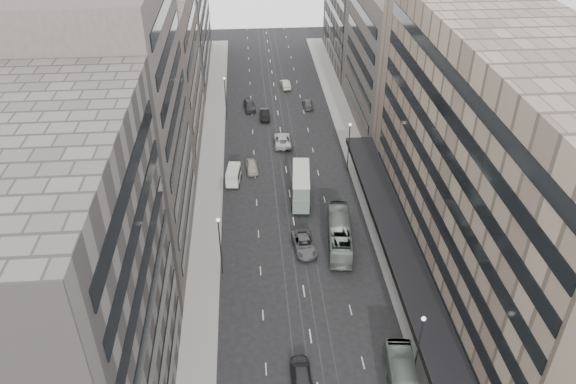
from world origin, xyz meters
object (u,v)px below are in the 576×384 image
object	(u,v)px
double_decker	(301,185)
panel_van	(234,175)
sedan_2	(304,244)
bus_far	(339,234)

from	to	relation	value
double_decker	panel_van	size ratio (longest dim) A/B	2.02
double_decker	sedan_2	bearing A→B (deg)	-88.13
bus_far	double_decker	world-z (taller)	double_decker
bus_far	sedan_2	size ratio (longest dim) A/B	2.01
bus_far	panel_van	bearing A→B (deg)	-42.89
double_decker	sedan_2	distance (m)	11.48
sedan_2	panel_van	bearing A→B (deg)	113.23
bus_far	panel_van	size ratio (longest dim) A/B	2.71
bus_far	sedan_2	xyz separation A→B (m)	(-4.69, -0.75, -0.82)
sedan_2	bus_far	bearing A→B (deg)	3.74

